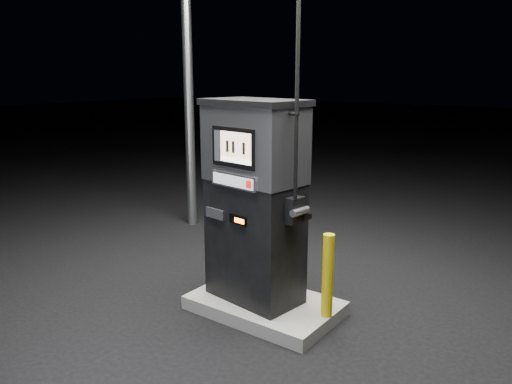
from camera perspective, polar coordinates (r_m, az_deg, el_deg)
The scene contains 5 objects.
ground at distance 5.75m, azimuth 0.98°, elevation -13.49°, with size 80.00×80.00×0.00m, color black.
pump_island at distance 5.71m, azimuth 0.99°, elevation -12.82°, with size 1.60×1.00×0.15m, color slate.
fuel_dispenser at distance 5.34m, azimuth -0.13°, elevation -0.94°, with size 1.25×0.79×4.54m.
bollard_left at distance 5.88m, azimuth -4.54°, elevation -6.69°, with size 0.12×0.12×0.87m, color gold.
bollard_right at distance 5.20m, azimuth 8.20°, elevation -9.45°, with size 0.12×0.12×0.88m, color gold.
Camera 1 is at (2.97, -4.18, 2.59)m, focal length 35.00 mm.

